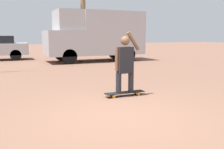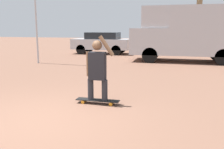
# 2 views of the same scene
# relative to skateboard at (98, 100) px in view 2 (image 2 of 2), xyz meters

# --- Properties ---
(ground_plane) EXTENTS (80.00, 80.00, 0.00)m
(ground_plane) POSITION_rel_skateboard_xyz_m (-0.79, -1.39, -0.08)
(ground_plane) COLOR brown
(skateboard) EXTENTS (1.05, 0.23, 0.10)m
(skateboard) POSITION_rel_skateboard_xyz_m (0.00, 0.00, 0.00)
(skateboard) COLOR black
(skateboard) RESTS_ON ground_plane
(person_skateboarder) EXTENTS (0.68, 0.23, 1.54)m
(person_skateboarder) POSITION_rel_skateboard_xyz_m (-0.00, -0.00, 0.81)
(person_skateboarder) COLOR #28282D
(person_skateboarder) RESTS_ON skateboard
(camper_van) EXTENTS (5.72, 2.28, 2.91)m
(camper_van) POSITION_rel_skateboard_xyz_m (2.37, 8.55, 1.51)
(camper_van) COLOR black
(camper_van) RESTS_ON ground_plane
(parked_car_silver) EXTENTS (4.03, 1.81, 1.50)m
(parked_car_silver) POSITION_rel_skateboard_xyz_m (-3.31, 11.46, 0.72)
(parked_car_silver) COLOR black
(parked_car_silver) RESTS_ON ground_plane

